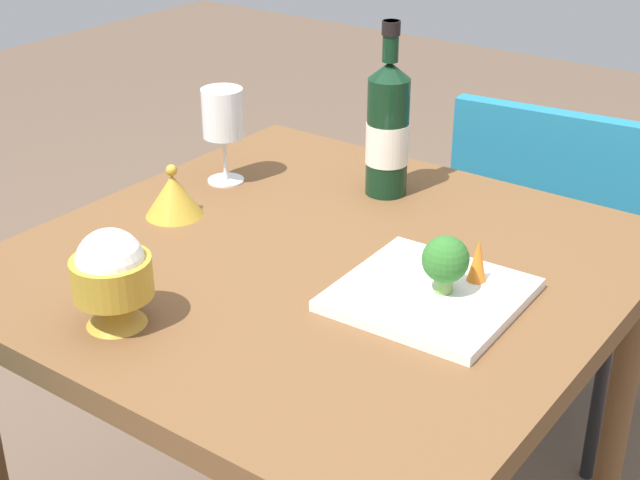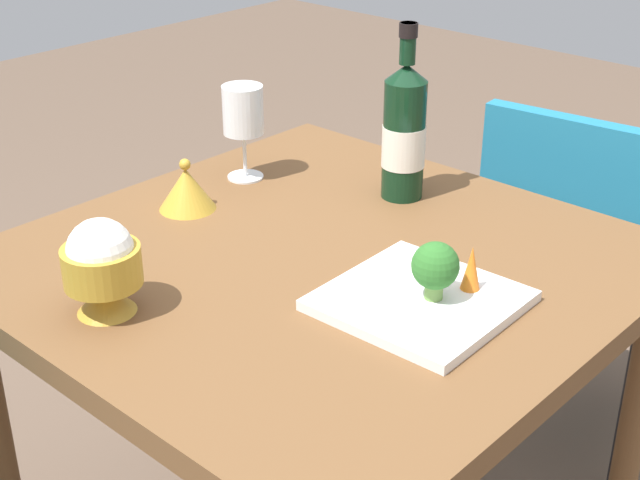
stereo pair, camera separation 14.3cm
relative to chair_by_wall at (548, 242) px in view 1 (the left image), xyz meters
The scene contains 9 objects.
dining_table 0.73m from the chair_by_wall, ahead, with size 0.90×0.90×0.76m.
chair_by_wall is the anchor object (origin of this frame).
wine_bottle 0.58m from the chair_by_wall, 19.97° to the right, with size 0.08×0.08×0.31m.
wine_glass 0.79m from the chair_by_wall, 37.26° to the right, with size 0.08×0.08×0.18m.
rice_bowl 1.10m from the chair_by_wall, 11.54° to the right, with size 0.11×0.11×0.14m.
rice_bowl_lid 0.87m from the chair_by_wall, 28.71° to the right, with size 0.10×0.10×0.09m.
serving_plate 0.76m from the chair_by_wall, ahead, with size 0.26×0.26×0.02m.
broccoli_floret 0.78m from the chair_by_wall, ahead, with size 0.07×0.07×0.09m.
carrot_garnish_left 0.73m from the chair_by_wall, 12.47° to the left, with size 0.03×0.03×0.07m.
Camera 1 is at (1.03, 0.76, 1.42)m, focal length 51.48 mm.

